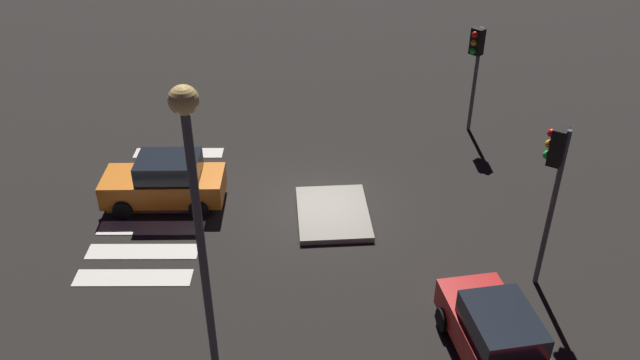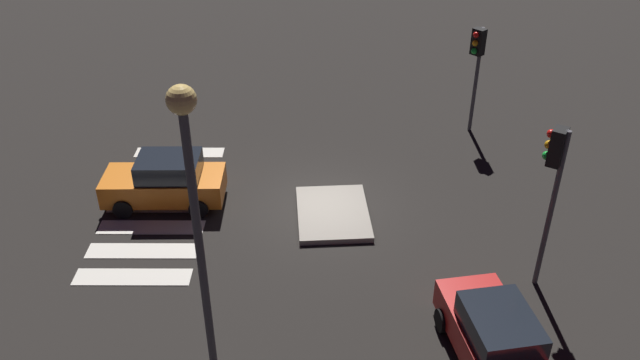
% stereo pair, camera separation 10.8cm
% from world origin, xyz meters
% --- Properties ---
extents(ground_plane, '(80.00, 80.00, 0.00)m').
position_xyz_m(ground_plane, '(0.00, 0.00, 0.00)').
color(ground_plane, black).
extents(traffic_island, '(3.07, 2.39, 0.18)m').
position_xyz_m(traffic_island, '(0.51, 0.40, 0.09)').
color(traffic_island, gray).
rests_on(traffic_island, ground).
extents(car_orange, '(1.84, 3.84, 1.66)m').
position_xyz_m(car_orange, '(-0.22, -4.88, 0.81)').
color(car_orange, orange).
rests_on(car_orange, ground).
extents(car_red, '(3.91, 2.24, 1.63)m').
position_xyz_m(car_red, '(6.44, 3.99, 0.80)').
color(car_red, red).
rests_on(car_red, ground).
extents(traffic_light_north, '(0.54, 0.53, 4.63)m').
position_xyz_m(traffic_light_north, '(3.55, 5.72, 3.50)').
color(traffic_light_north, '#47474C').
rests_on(traffic_light_north, ground).
extents(traffic_light_west, '(0.54, 0.53, 4.08)m').
position_xyz_m(traffic_light_west, '(-5.19, 5.66, 3.10)').
color(traffic_light_west, '#47474C').
rests_on(traffic_light_west, ground).
extents(street_lamp, '(0.56, 0.56, 7.13)m').
position_xyz_m(street_lamp, '(6.68, -2.42, 4.91)').
color(street_lamp, '#47474C').
rests_on(street_lamp, ground).
extents(crosswalk_near, '(7.60, 3.20, 0.02)m').
position_xyz_m(crosswalk_near, '(0.00, -5.12, 0.01)').
color(crosswalk_near, silver).
rests_on(crosswalk_near, ground).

